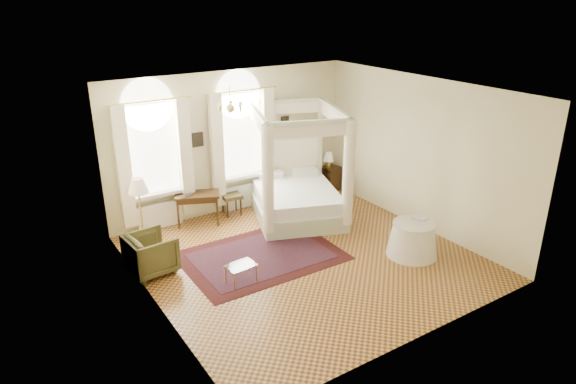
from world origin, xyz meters
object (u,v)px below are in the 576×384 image
Objects in this scene: armchair at (151,254)px; coffee_table at (241,267)px; nightstand at (330,178)px; floor_lamp at (138,190)px; canopy_bed at (296,193)px; writing_desk at (197,198)px; side_table at (413,239)px; stool at (231,197)px.

armchair is 1.49× the size of coffee_table.
floor_lamp is at bearing -172.60° from nightstand.
canopy_bed reaches higher than nightstand.
armchair is 0.54× the size of floor_lamp.
writing_desk is 0.70× the size of floor_lamp.
side_table is at bearing -34.75° from floor_lamp.
stool is (-2.92, 0.00, 0.10)m from nightstand.
nightstand reaches higher than coffee_table.
floor_lamp is (0.15, 0.89, 0.95)m from armchair.
canopy_bed is 2.58× the size of writing_desk.
stool is at bearing 16.30° from floor_lamp.
nightstand is 1.12× the size of coffee_table.
side_table is (2.09, -3.75, -0.08)m from stool.
nightstand is at bearing -79.11° from armchair.
stool is at bearing 119.12° from side_table.
floor_lamp is (-3.52, 0.27, 0.75)m from canopy_bed.
canopy_bed reaches higher than writing_desk.
floor_lamp reaches higher than writing_desk.
floor_lamp is at bearing -157.27° from writing_desk.
canopy_bed is at bearing 107.91° from side_table.
armchair is at bearing -163.74° from nightstand.
floor_lamp is at bearing 175.54° from canopy_bed.
floor_lamp reaches higher than nightstand.
nightstand is 1.25× the size of stool.
side_table is at bearing -72.09° from canopy_bed.
floor_lamp is (-5.25, -0.68, 1.02)m from nightstand.
armchair is 5.06m from side_table.
writing_desk is at bearing -52.21° from armchair.
floor_lamp is (-1.45, -0.61, 0.71)m from writing_desk.
coffee_table is at bearing 164.86° from side_table.
canopy_bed reaches higher than coffee_table.
writing_desk is 4.73m from side_table.
side_table is (2.97, -3.67, -0.29)m from writing_desk.
canopy_bed is 4.49× the size of nightstand.
stool is 2.60m from floor_lamp.
stool is 0.32× the size of floor_lamp.
floor_lamp reaches higher than side_table.
armchair is (-3.67, -0.62, -0.20)m from canopy_bed.
side_table is (3.36, -0.91, 0.01)m from coffee_table.
canopy_bed is at bearing -4.46° from floor_lamp.
side_table is at bearing -102.47° from nightstand.
canopy_bed reaches higher than stool.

